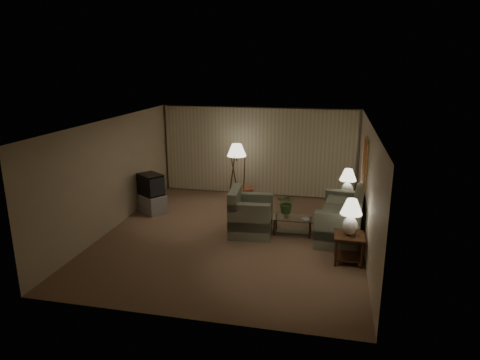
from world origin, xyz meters
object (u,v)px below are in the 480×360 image
(vase, at_px, (287,214))
(table_lamp_far, at_px, (348,180))
(ottoman, at_px, (243,194))
(sofa, at_px, (341,219))
(table_lamp_near, at_px, (351,214))
(coffee_table, at_px, (293,223))
(crt_tv, at_px, (151,184))
(side_table_far, at_px, (346,204))
(floor_lamp, at_px, (237,172))
(side_table_near, at_px, (349,243))
(tv_cabinet, at_px, (152,203))
(armchair, at_px, (251,216))

(vase, bearing_deg, table_lamp_far, 43.61)
(table_lamp_far, xyz_separation_m, ottoman, (-2.96, 0.95, -0.85))
(sofa, distance_m, table_lamp_near, 1.49)
(coffee_table, height_order, crt_tv, crt_tv)
(ottoman, bearing_deg, side_table_far, -17.89)
(floor_lamp, bearing_deg, side_table_far, -14.75)
(side_table_near, xyz_separation_m, side_table_far, (-0.00, 2.60, -0.01))
(side_table_far, height_order, floor_lamp, floor_lamp)
(table_lamp_far, bearing_deg, sofa, -96.84)
(table_lamp_far, relative_size, coffee_table, 0.77)
(vase, bearing_deg, coffee_table, -0.00)
(side_table_far, distance_m, ottoman, 3.11)
(tv_cabinet, height_order, ottoman, tv_cabinet)
(floor_lamp, xyz_separation_m, vase, (1.71, -2.17, -0.40))
(armchair, xyz_separation_m, floor_lamp, (-0.87, 2.35, 0.46))
(armchair, distance_m, tv_cabinet, 3.09)
(side_table_near, height_order, table_lamp_near, table_lamp_near)
(crt_tv, height_order, vase, crt_tv)
(armchair, distance_m, table_lamp_near, 2.57)
(side_table_near, bearing_deg, table_lamp_far, 90.00)
(table_lamp_near, bearing_deg, side_table_near, -26.57)
(tv_cabinet, relative_size, crt_tv, 1.15)
(tv_cabinet, height_order, floor_lamp, floor_lamp)
(armchair, relative_size, crt_tv, 1.45)
(sofa, relative_size, tv_cabinet, 2.26)
(armchair, distance_m, coffee_table, 1.01)
(crt_tv, relative_size, vase, 4.87)
(table_lamp_far, bearing_deg, coffee_table, -133.19)
(sofa, height_order, ottoman, sofa)
(sofa, bearing_deg, table_lamp_near, 12.66)
(armchair, distance_m, side_table_near, 2.50)
(table_lamp_near, xyz_separation_m, crt_tv, (-5.20, 1.99, -0.26))
(sofa, relative_size, side_table_far, 3.57)
(tv_cabinet, bearing_deg, coffee_table, 25.01)
(side_table_far, xyz_separation_m, ottoman, (-2.96, 0.95, -0.21))
(side_table_near, bearing_deg, floor_lamp, 132.40)
(side_table_far, xyz_separation_m, table_lamp_near, (0.00, -2.60, 0.64))
(table_lamp_near, bearing_deg, floor_lamp, 132.40)
(floor_lamp, bearing_deg, table_lamp_near, -47.60)
(coffee_table, bearing_deg, sofa, 5.11)
(side_table_far, bearing_deg, coffee_table, -133.19)
(vase, bearing_deg, floor_lamp, 128.18)
(sofa, bearing_deg, armchair, -76.22)
(table_lamp_far, bearing_deg, crt_tv, -173.31)
(armchair, height_order, vase, armchair)
(table_lamp_near, height_order, vase, table_lamp_near)
(vase, bearing_deg, table_lamp_near, -41.41)
(armchair, bearing_deg, crt_tv, 68.24)
(sofa, distance_m, side_table_near, 1.36)
(table_lamp_near, distance_m, table_lamp_far, 2.60)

